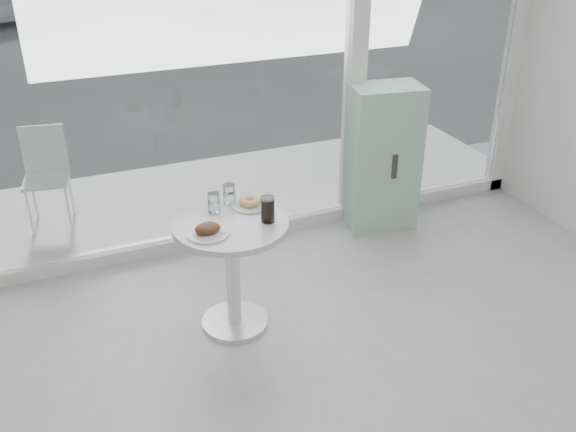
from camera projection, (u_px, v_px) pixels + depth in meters
name	position (u px, v px, depth m)	size (l,w,h in m)	color
storefront	(255.00, 24.00, 4.57)	(5.00, 0.14, 3.00)	white
main_table	(232.00, 253.00, 4.02)	(0.72, 0.72, 0.77)	white
patio_deck	(223.00, 193.00, 5.99)	(5.60, 1.60, 0.05)	silver
mint_cabinet	(382.00, 158.00, 5.24)	(0.61, 0.45, 1.21)	#A2CFBA
patio_chair	(46.00, 170.00, 5.25)	(0.40, 0.40, 0.82)	white
plate_fritter	(208.00, 230.00, 3.77)	(0.25, 0.25, 0.07)	silver
plate_donut	(250.00, 203.00, 4.10)	(0.24, 0.24, 0.06)	silver
water_tumbler_a	(214.00, 204.00, 4.02)	(0.08, 0.08, 0.13)	white
water_tumbler_b	(229.00, 195.00, 4.13)	(0.08, 0.08, 0.13)	white
cola_glass	(268.00, 210.00, 3.89)	(0.09, 0.09, 0.16)	white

